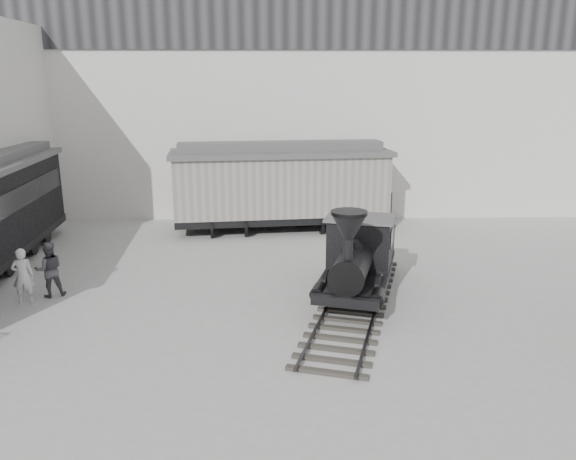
{
  "coord_description": "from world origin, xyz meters",
  "views": [
    {
      "loc": [
        -0.5,
        -13.24,
        6.61
      ],
      "look_at": [
        -0.1,
        4.07,
        2.0
      ],
      "focal_mm": 35.0,
      "sensor_mm": 36.0,
      "label": 1
    }
  ],
  "objects_px": {
    "boxcar": "(281,184)",
    "locomotive": "(358,262)",
    "visitor_a": "(23,276)",
    "visitor_b": "(49,269)"
  },
  "relations": [
    {
      "from": "boxcar",
      "to": "locomotive",
      "type": "bearing_deg",
      "value": -81.37
    },
    {
      "from": "visitor_b",
      "to": "visitor_a",
      "type": "bearing_deg",
      "value": 19.62
    },
    {
      "from": "visitor_a",
      "to": "visitor_b",
      "type": "height_order",
      "value": "visitor_b"
    },
    {
      "from": "boxcar",
      "to": "visitor_a",
      "type": "height_order",
      "value": "boxcar"
    },
    {
      "from": "locomotive",
      "to": "boxcar",
      "type": "relative_size",
      "value": 0.91
    },
    {
      "from": "boxcar",
      "to": "visitor_a",
      "type": "bearing_deg",
      "value": -138.96
    },
    {
      "from": "visitor_a",
      "to": "visitor_b",
      "type": "relative_size",
      "value": 0.99
    },
    {
      "from": "locomotive",
      "to": "visitor_a",
      "type": "xyz_separation_m",
      "value": [
        -10.25,
        -0.2,
        -0.3
      ]
    },
    {
      "from": "boxcar",
      "to": "visitor_a",
      "type": "relative_size",
      "value": 5.75
    },
    {
      "from": "visitor_a",
      "to": "visitor_b",
      "type": "bearing_deg",
      "value": -150.42
    }
  ]
}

